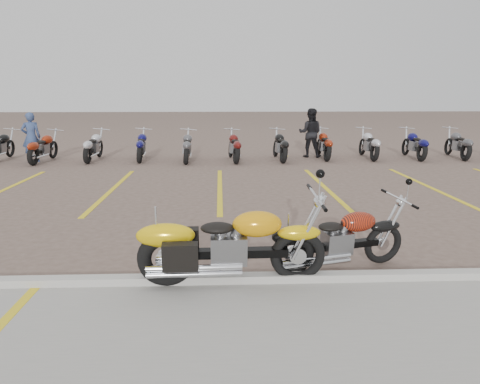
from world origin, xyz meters
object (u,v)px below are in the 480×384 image
(person_a, at_px, (31,137))
(person_b, at_px, (310,133))
(yellow_cruiser, at_px, (228,248))
(flame_cruiser, at_px, (335,242))

(person_a, bearing_deg, person_b, 161.89)
(person_b, bearing_deg, yellow_cruiser, 90.31)
(person_a, bearing_deg, flame_cruiser, 104.98)
(yellow_cruiser, height_order, person_b, person_b)
(yellow_cruiser, relative_size, flame_cruiser, 1.21)
(yellow_cruiser, height_order, person_a, person_a)
(yellow_cruiser, distance_m, person_b, 12.17)
(yellow_cruiser, distance_m, flame_cruiser, 1.53)
(person_b, bearing_deg, person_a, 20.50)
(person_a, distance_m, person_b, 9.94)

